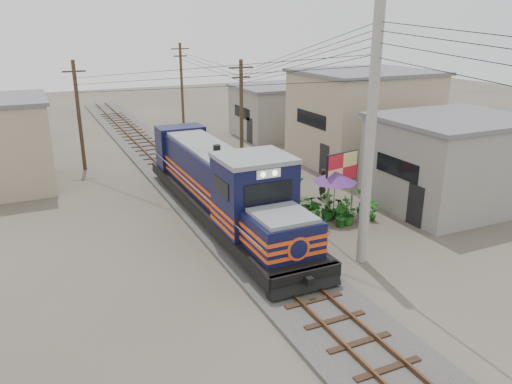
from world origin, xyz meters
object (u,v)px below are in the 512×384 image
locomotive (222,186)px  billboard (342,169)px  market_umbrella (335,177)px  vendor (322,184)px

locomotive → billboard: locomotive is taller
market_umbrella → billboard: bearing=20.2°
billboard → vendor: (0.46, 2.45, -1.53)m
locomotive → market_umbrella: bearing=-21.6°
market_umbrella → vendor: (0.97, 2.63, -1.26)m
billboard → vendor: bearing=66.8°
billboard → vendor: size_ratio=1.90×
market_umbrella → vendor: market_umbrella is taller
vendor → locomotive: bearing=-26.5°
vendor → billboard: bearing=46.8°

